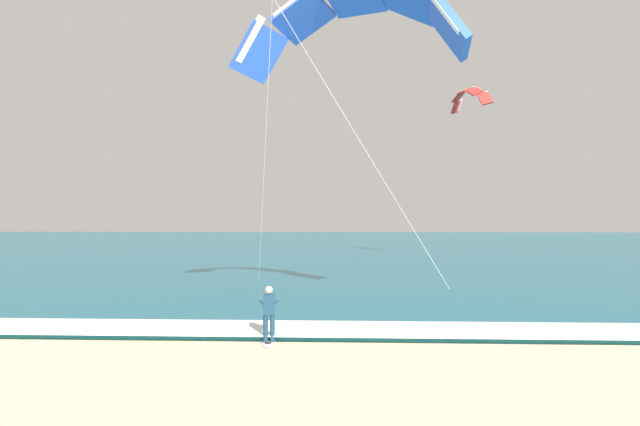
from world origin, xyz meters
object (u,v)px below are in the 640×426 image
at_px(surfboard, 269,343).
at_px(kite_primary, 350,18).
at_px(kitesurfer, 269,311).
at_px(kite_distant, 468,97).

distance_m(surfboard, kite_primary, 12.75).
distance_m(surfboard, kitesurfer, 0.91).
relative_size(surfboard, kite_primary, 0.13).
bearing_deg(kite_primary, surfboard, -113.58).
bearing_deg(kite_primary, kite_distant, 70.23).
xyz_separation_m(surfboard, kite_primary, (2.40, 5.49, 11.25)).
bearing_deg(surfboard, kite_primary, 66.42).
height_order(surfboard, kite_primary, kite_primary).
xyz_separation_m(kitesurfer, kite_distant, (11.68, 31.28, 12.19)).
bearing_deg(kitesurfer, kite_distant, 69.53).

